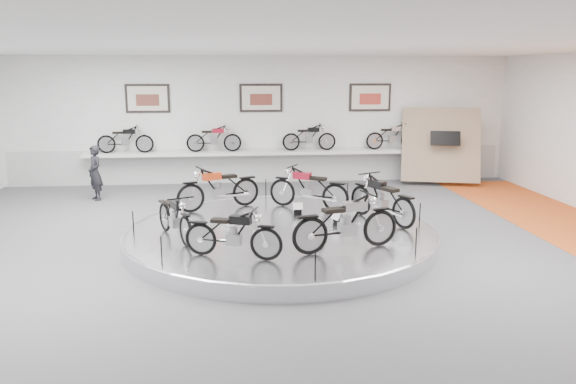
{
  "coord_description": "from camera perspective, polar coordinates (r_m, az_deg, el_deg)",
  "views": [
    {
      "loc": [
        -0.99,
        -10.88,
        3.49
      ],
      "look_at": [
        0.19,
        0.6,
        1.02
      ],
      "focal_mm": 35.0,
      "sensor_mm": 36.0,
      "label": 1
    }
  ],
  "objects": [
    {
      "name": "poster_right",
      "position": [
        18.41,
        8.34,
        9.49
      ],
      "size": [
        1.35,
        0.06,
        0.88
      ],
      "primitive_type": "cube",
      "color": "beige",
      "rests_on": "wall_back"
    },
    {
      "name": "wall_back",
      "position": [
        17.97,
        -2.74,
        7.3
      ],
      "size": [
        16.0,
        0.0,
        16.0
      ],
      "primitive_type": "plane",
      "rotation": [
        1.57,
        0.0,
        0.0
      ],
      "color": "white",
      "rests_on": "floor"
    },
    {
      "name": "visitor",
      "position": [
        16.39,
        -19.01,
        1.84
      ],
      "size": [
        0.61,
        0.67,
        1.53
      ],
      "primitive_type": "imported",
      "rotation": [
        0.0,
        0.0,
        -0.98
      ],
      "color": "black",
      "rests_on": "floor"
    },
    {
      "name": "shelf",
      "position": [
        17.78,
        -2.65,
        4.01
      ],
      "size": [
        11.0,
        0.55,
        0.1
      ],
      "primitive_type": "cube",
      "color": "silver",
      "rests_on": "wall_back"
    },
    {
      "name": "dado_band",
      "position": [
        18.13,
        -2.69,
        2.73
      ],
      "size": [
        15.68,
        0.04,
        1.1
      ],
      "primitive_type": "cube",
      "color": "#BCBCBA",
      "rests_on": "floor"
    },
    {
      "name": "bike_a",
      "position": [
        12.3,
        9.49,
        -0.66
      ],
      "size": [
        1.32,
        1.84,
        1.03
      ],
      "primitive_type": null,
      "rotation": [
        0.0,
        0.0,
        2.03
      ],
      "color": "black",
      "rests_on": "display_platform"
    },
    {
      "name": "shelf_bike_a",
      "position": [
        17.99,
        -16.19,
        4.97
      ],
      "size": [
        1.22,
        0.43,
        0.73
      ],
      "primitive_type": null,
      "color": "black",
      "rests_on": "shelf"
    },
    {
      "name": "bike_f",
      "position": [
        10.23,
        5.92,
        -3.1
      ],
      "size": [
        1.88,
        1.08,
        1.05
      ],
      "primitive_type": null,
      "rotation": [
        0.0,
        0.0,
        6.55
      ],
      "color": "#B3B2B7",
      "rests_on": "display_platform"
    },
    {
      "name": "display_panel",
      "position": [
        18.35,
        15.25,
        4.64
      ],
      "size": [
        2.56,
        1.52,
        2.3
      ],
      "primitive_type": "cube",
      "rotation": [
        -0.35,
        0.0,
        -0.26
      ],
      "color": "#937761",
      "rests_on": "floor"
    },
    {
      "name": "shelf_bike_d",
      "position": [
        18.45,
        10.53,
        5.41
      ],
      "size": [
        1.22,
        0.43,
        0.73
      ],
      "primitive_type": null,
      "color": "#B3B2B7",
      "rests_on": "shelf"
    },
    {
      "name": "bike_b",
      "position": [
        13.27,
        2.08,
        0.42
      ],
      "size": [
        1.79,
        1.43,
        1.02
      ],
      "primitive_type": null,
      "rotation": [
        0.0,
        0.0,
        2.59
      ],
      "color": "maroon",
      "rests_on": "display_platform"
    },
    {
      "name": "shelf_bike_c",
      "position": [
        17.88,
        2.16,
        5.4
      ],
      "size": [
        1.22,
        0.43,
        0.73
      ],
      "primitive_type": null,
      "color": "black",
      "rests_on": "shelf"
    },
    {
      "name": "floor",
      "position": [
        11.47,
        -0.66,
        -5.64
      ],
      "size": [
        16.0,
        16.0,
        0.0
      ],
      "primitive_type": "plane",
      "color": "#4F4F51",
      "rests_on": "ground"
    },
    {
      "name": "wall_front",
      "position": [
        4.27,
        7.99,
        -8.42
      ],
      "size": [
        16.0,
        0.0,
        16.0
      ],
      "primitive_type": "plane",
      "rotation": [
        -1.57,
        0.0,
        0.0
      ],
      "color": "white",
      "rests_on": "floor"
    },
    {
      "name": "display_platform",
      "position": [
        11.71,
        -0.8,
        -4.49
      ],
      "size": [
        6.4,
        6.4,
        0.3
      ],
      "primitive_type": "cylinder",
      "color": "silver",
      "rests_on": "floor"
    },
    {
      "name": "bike_c",
      "position": [
        13.34,
        -7.06,
        0.43
      ],
      "size": [
        1.87,
        1.27,
        1.04
      ],
      "primitive_type": null,
      "rotation": [
        0.0,
        0.0,
        3.55
      ],
      "color": "red",
      "rests_on": "display_platform"
    },
    {
      "name": "poster_center",
      "position": [
        17.89,
        -2.75,
        9.53
      ],
      "size": [
        1.35,
        0.06,
        0.88
      ],
      "primitive_type": "cube",
      "color": "beige",
      "rests_on": "wall_back"
    },
    {
      "name": "ceiling",
      "position": [
        10.94,
        -0.71,
        14.75
      ],
      "size": [
        16.0,
        16.0,
        0.0
      ],
      "primitive_type": "plane",
      "rotation": [
        3.14,
        0.0,
        0.0
      ],
      "color": "white",
      "rests_on": "wall_back"
    },
    {
      "name": "bike_e",
      "position": [
        9.82,
        -5.62,
        -4.19
      ],
      "size": [
        1.61,
        1.02,
        0.89
      ],
      "primitive_type": null,
      "rotation": [
        0.0,
        0.0,
        5.93
      ],
      "color": "black",
      "rests_on": "display_platform"
    },
    {
      "name": "platform_rim",
      "position": [
        11.68,
        -0.8,
        -3.93
      ],
      "size": [
        6.4,
        6.4,
        0.1
      ],
      "primitive_type": "torus",
      "color": "#B2B2BA",
      "rests_on": "display_platform"
    },
    {
      "name": "bike_d",
      "position": [
        11.12,
        -11.45,
        -2.43
      ],
      "size": [
        1.13,
        1.61,
        0.9
      ],
      "primitive_type": null,
      "rotation": [
        0.0,
        0.0,
        5.14
      ],
      "color": "black",
      "rests_on": "display_platform"
    },
    {
      "name": "poster_left",
      "position": [
        18.03,
        -14.07,
        9.21
      ],
      "size": [
        1.35,
        0.06,
        0.88
      ],
      "primitive_type": "cube",
      "color": "beige",
      "rests_on": "wall_back"
    },
    {
      "name": "shelf_bike_b",
      "position": [
        17.71,
        -7.53,
        5.24
      ],
      "size": [
        1.22,
        0.43,
        0.73
      ],
      "primitive_type": null,
      "color": "maroon",
      "rests_on": "shelf"
    }
  ]
}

